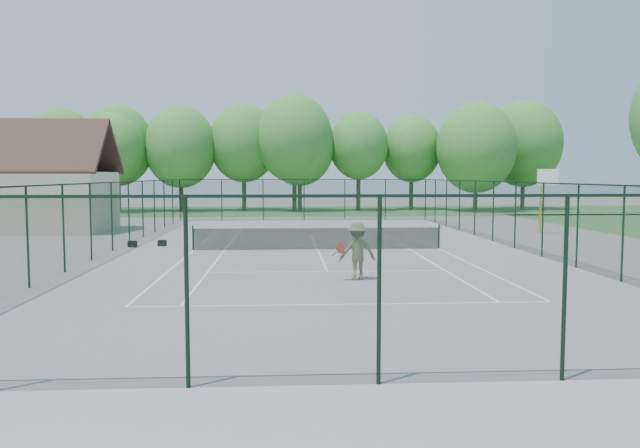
{
  "coord_description": "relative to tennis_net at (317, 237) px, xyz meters",
  "views": [
    {
      "loc": [
        -1.5,
        -27.63,
        3.32
      ],
      "look_at": [
        0.0,
        -2.0,
        1.3
      ],
      "focal_mm": 35.0,
      "sensor_mm": 36.0,
      "label": 1
    }
  ],
  "objects": [
    {
      "name": "ground",
      "position": [
        0.0,
        0.0,
        -0.58
      ],
      "size": [
        140.0,
        140.0,
        0.0
      ],
      "primitive_type": "plane",
      "color": "gray",
      "rests_on": "ground"
    },
    {
      "name": "grass_far",
      "position": [
        0.0,
        30.0,
        -0.57
      ],
      "size": [
        80.0,
        16.0,
        0.01
      ],
      "primitive_type": "cube",
      "color": "#437737",
      "rests_on": "ground"
    },
    {
      "name": "court_lines",
      "position": [
        0.0,
        0.0,
        -0.57
      ],
      "size": [
        11.05,
        23.85,
        0.01
      ],
      "color": "white",
      "rests_on": "ground"
    },
    {
      "name": "tennis_net",
      "position": [
        0.0,
        0.0,
        0.0
      ],
      "size": [
        11.08,
        0.08,
        1.1
      ],
      "color": "black",
      "rests_on": "ground"
    },
    {
      "name": "fence_enclosure",
      "position": [
        0.0,
        0.0,
        0.98
      ],
      "size": [
        18.05,
        36.05,
        3.02
      ],
      "color": "#15321C",
      "rests_on": "ground"
    },
    {
      "name": "utility_building",
      "position": [
        -16.0,
        10.0,
        2.54
      ],
      "size": [
        8.6,
        6.27,
        6.63
      ],
      "color": "beige",
      "rests_on": "ground"
    },
    {
      "name": "tree_line_far",
      "position": [
        0.0,
        30.0,
        5.42
      ],
      "size": [
        39.4,
        6.4,
        9.7
      ],
      "color": "#3B301E",
      "rests_on": "ground"
    },
    {
      "name": "basketball_goal",
      "position": [
        13.15,
        6.61,
        1.99
      ],
      "size": [
        1.2,
        1.43,
        3.65
      ],
      "color": "gold",
      "rests_on": "ground"
    },
    {
      "name": "sports_bag_a",
      "position": [
        -8.46,
        1.35,
        -0.43
      ],
      "size": [
        0.42,
        0.31,
        0.3
      ],
      "primitive_type": "cube",
      "rotation": [
        0.0,
        0.0,
        -0.26
      ],
      "color": "black",
      "rests_on": "ground"
    },
    {
      "name": "sports_bag_b",
      "position": [
        -7.2,
        1.77,
        -0.43
      ],
      "size": [
        0.41,
        0.3,
        0.29
      ],
      "primitive_type": "cube",
      "rotation": [
        0.0,
        0.0,
        -0.24
      ],
      "color": "black",
      "rests_on": "ground"
    },
    {
      "name": "tennis_player",
      "position": [
        0.83,
        -8.11,
        0.34
      ],
      "size": [
        2.05,
        0.86,
        1.83
      ],
      "color": "#585A3E",
      "rests_on": "ground"
    }
  ]
}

